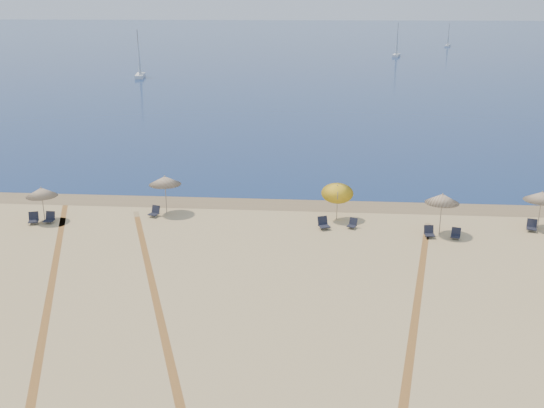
{
  "coord_description": "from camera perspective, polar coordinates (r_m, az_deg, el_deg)",
  "views": [
    {
      "loc": [
        2.9,
        -16.32,
        13.41
      ],
      "look_at": [
        0.0,
        20.0,
        1.3
      ],
      "focal_mm": 40.69,
      "sensor_mm": 36.0,
      "label": 1
    }
  ],
  "objects": [
    {
      "name": "chair_8",
      "position": [
        37.93,
        16.64,
        -2.68
      ],
      "size": [
        0.68,
        0.74,
        0.64
      ],
      "rotation": [
        0.0,
        0.0,
        -0.29
      ],
      "color": "black",
      "rests_on": "ground"
    },
    {
      "name": "sailboat_2",
      "position": [
        116.24,
        -12.17,
        12.62
      ],
      "size": [
        2.5,
        5.82,
        8.41
      ],
      "rotation": [
        0.0,
        0.0,
        0.19
      ],
      "color": "white",
      "rests_on": "ocean"
    },
    {
      "name": "chair_9",
      "position": [
        40.76,
        22.9,
        -1.87
      ],
      "size": [
        0.76,
        0.83,
        0.71
      ],
      "rotation": [
        0.0,
        0.0,
        -0.3
      ],
      "color": "black",
      "rests_on": "ground"
    },
    {
      "name": "chair_4",
      "position": [
        40.76,
        -10.81,
        -0.71
      ],
      "size": [
        0.76,
        0.82,
        0.69
      ],
      "rotation": [
        0.0,
        0.0,
        -0.34
      ],
      "color": "black",
      "rests_on": "ground"
    },
    {
      "name": "ocean",
      "position": [
        241.71,
        4.01,
        15.16
      ],
      "size": [
        500.0,
        500.0,
        0.0
      ],
      "primitive_type": "plane",
      "color": "#0C2151",
      "rests_on": "ground"
    },
    {
      "name": "sailboat_1",
      "position": [
        159.75,
        11.48,
        14.1
      ],
      "size": [
        2.6,
        5.62,
        8.12
      ],
      "rotation": [
        0.0,
        0.0,
        -0.23
      ],
      "color": "white",
      "rests_on": "ocean"
    },
    {
      "name": "chair_7",
      "position": [
        37.75,
        14.34,
        -2.54
      ],
      "size": [
        0.62,
        0.71,
        0.68
      ],
      "rotation": [
        0.0,
        0.0,
        0.09
      ],
      "color": "black",
      "rests_on": "ground"
    },
    {
      "name": "umbrella_3",
      "position": [
        39.1,
        6.08,
        1.32
      ],
      "size": [
        2.04,
        2.09,
        2.68
      ],
      "color": "gray",
      "rests_on": "ground"
    },
    {
      "name": "sailboat_0",
      "position": [
        198.38,
        15.99,
        14.42
      ],
      "size": [
        2.51,
        4.67,
        6.76
      ],
      "rotation": [
        0.0,
        0.0,
        -0.32
      ],
      "color": "white",
      "rests_on": "ocean"
    },
    {
      "name": "chair_6",
      "position": [
        38.34,
        7.46,
        -1.83
      ],
      "size": [
        0.7,
        0.75,
        0.61
      ],
      "rotation": [
        0.0,
        0.0,
        -0.43
      ],
      "color": "black",
      "rests_on": "ground"
    },
    {
      "name": "wet_sand",
      "position": [
        42.59,
        0.43,
        0.04
      ],
      "size": [
        500.0,
        500.0,
        0.0
      ],
      "primitive_type": "plane",
      "color": "olive",
      "rests_on": "ground"
    },
    {
      "name": "umbrella_4",
      "position": [
        37.85,
        15.48,
        0.5
      ],
      "size": [
        2.01,
        2.01,
        2.56
      ],
      "color": "gray",
      "rests_on": "ground"
    },
    {
      "name": "chair_2",
      "position": [
        41.58,
        -21.2,
        -1.27
      ],
      "size": [
        0.78,
        0.84,
        0.72
      ],
      "rotation": [
        0.0,
        0.0,
        0.32
      ],
      "color": "black",
      "rests_on": "ground"
    },
    {
      "name": "chair_5",
      "position": [
        38.03,
        4.78,
        -1.81
      ],
      "size": [
        0.84,
        0.9,
        0.74
      ],
      "rotation": [
        0.0,
        0.0,
        0.39
      ],
      "color": "black",
      "rests_on": "ground"
    },
    {
      "name": "umbrella_5",
      "position": [
        40.86,
        23.71,
        0.66
      ],
      "size": [
        2.13,
        2.13,
        2.41
      ],
      "color": "gray",
      "rests_on": "ground"
    },
    {
      "name": "umbrella_2",
      "position": [
        40.73,
        -9.88,
        2.16
      ],
      "size": [
        2.11,
        2.11,
        2.57
      ],
      "color": "gray",
      "rests_on": "ground"
    },
    {
      "name": "tire_tracks",
      "position": [
        29.01,
        -7.06,
        -9.29
      ],
      "size": [
        52.28,
        40.74,
        0.0
      ],
      "color": "tan",
      "rests_on": "ground"
    },
    {
      "name": "chair_3",
      "position": [
        41.35,
        -19.89,
        -1.23
      ],
      "size": [
        0.6,
        0.69,
        0.7
      ],
      "rotation": [
        0.0,
        0.0,
        -0.02
      ],
      "color": "black",
      "rests_on": "ground"
    },
    {
      "name": "umbrella_1",
      "position": [
        41.39,
        -20.56,
        1.05
      ],
      "size": [
        1.95,
        1.95,
        2.25
      ],
      "color": "gray",
      "rests_on": "ground"
    }
  ]
}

